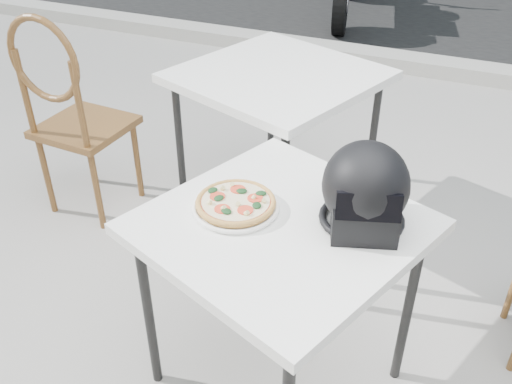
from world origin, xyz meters
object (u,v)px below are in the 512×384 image
at_px(pizza, 236,202).
at_px(cafe_chair_side, 70,108).
at_px(plate, 236,207).
at_px(cafe_table_side, 278,86).
at_px(cafe_table_main, 281,239).
at_px(helmet, 365,191).

height_order(pizza, cafe_chair_side, cafe_chair_side).
xyz_separation_m(plate, cafe_table_side, (-0.25, 1.02, -0.03)).
bearing_deg(pizza, cafe_table_main, -2.57).
height_order(cafe_table_main, cafe_table_side, cafe_table_side).
xyz_separation_m(cafe_table_main, pizza, (-0.16, 0.01, 0.10)).
distance_m(helmet, cafe_chair_side, 1.69).
bearing_deg(pizza, helmet, 11.97).
relative_size(helmet, cafe_table_side, 0.32).
relative_size(plate, helmet, 1.04).
distance_m(pizza, cafe_table_side, 1.05).
bearing_deg(cafe_table_main, cafe_table_side, 111.71).
height_order(helmet, cafe_chair_side, cafe_chair_side).
bearing_deg(cafe_table_main, cafe_chair_side, 154.82).
xyz_separation_m(plate, cafe_chair_side, (-1.19, 0.63, -0.14)).
distance_m(cafe_table_main, cafe_table_side, 1.11).
bearing_deg(pizza, plate, -83.57).
xyz_separation_m(helmet, cafe_chair_side, (-1.58, 0.54, -0.26)).
distance_m(cafe_table_main, pizza, 0.19).
xyz_separation_m(cafe_table_main, plate, (-0.16, 0.01, 0.08)).
xyz_separation_m(cafe_table_main, cafe_chair_side, (-1.35, 0.63, -0.07)).
xyz_separation_m(plate, pizza, (-0.00, 0.00, 0.02)).
height_order(plate, cafe_chair_side, cafe_chair_side).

